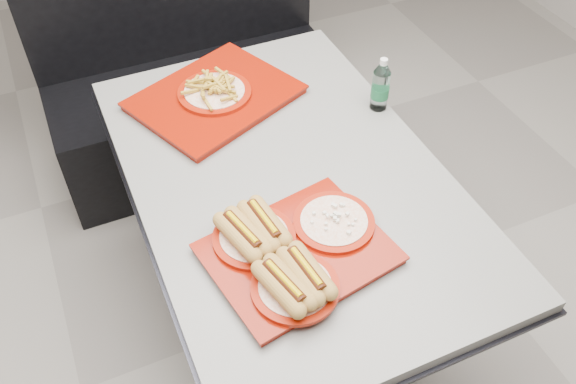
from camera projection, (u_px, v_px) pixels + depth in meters
name	position (u px, v px, depth m)	size (l,w,h in m)	color
ground	(288.00, 312.00, 2.37)	(6.00, 6.00, 0.00)	gray
diner_table	(288.00, 211.00, 1.95)	(0.92, 1.42, 0.75)	black
booth_bench	(191.00, 76.00, 2.78)	(1.30, 0.57, 1.35)	black
tray_near	(291.00, 250.00, 1.58)	(0.51, 0.43, 0.10)	maroon
tray_far	(215.00, 94.00, 2.06)	(0.63, 0.57, 0.10)	maroon
water_bottle	(380.00, 87.00, 2.00)	(0.06, 0.06, 0.19)	silver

